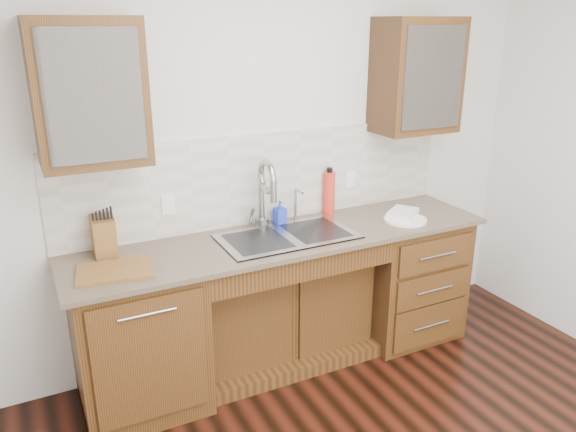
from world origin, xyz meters
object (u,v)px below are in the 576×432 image
plate (405,220)px  cutting_board (115,271)px  soap_bottle (280,212)px  knife_block (104,236)px  water_bottle (329,193)px

plate → cutting_board: 1.89m
soap_bottle → knife_block: knife_block is taller
knife_block → water_bottle: bearing=3.6°
plate → cutting_board: (-1.88, 0.03, 0.00)m
soap_bottle → knife_block: (-1.11, -0.01, 0.03)m
water_bottle → knife_block: bearing=-178.2°
knife_block → cutting_board: bearing=-87.5°
water_bottle → cutting_board: (-1.51, -0.33, -0.14)m
soap_bottle → cutting_board: soap_bottle is taller
cutting_board → water_bottle: bearing=12.4°
water_bottle → knife_block: (-1.51, -0.05, -0.04)m
soap_bottle → plate: soap_bottle is taller
water_bottle → cutting_board: 1.55m
knife_block → plate: bearing=-7.7°
soap_bottle → plate: size_ratio=0.55×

